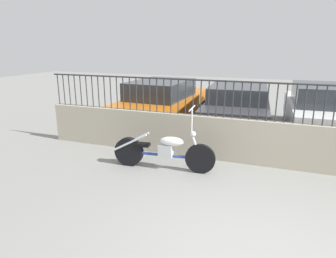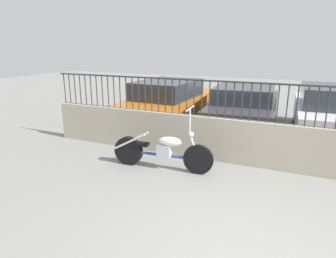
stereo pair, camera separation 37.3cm
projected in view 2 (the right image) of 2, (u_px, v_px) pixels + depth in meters
name	position (u px, v px, depth m)	size (l,w,h in m)	color
low_wall	(278.00, 147.00, 5.84)	(10.69, 0.18, 0.93)	#B2A893
fence_railing	(283.00, 98.00, 5.57)	(10.69, 0.04, 0.77)	#2D2D33
motorcycle_blue	(158.00, 151.00, 5.91)	(2.07, 0.52, 1.28)	black
car_orange	(170.00, 101.00, 9.54)	(1.95, 4.64, 1.32)	black
car_dark_grey	(245.00, 106.00, 8.76)	(2.00, 4.44, 1.27)	black
car_white	(335.00, 113.00, 7.67)	(2.06, 4.08, 1.40)	black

